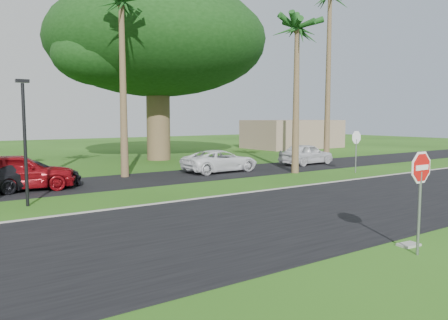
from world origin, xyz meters
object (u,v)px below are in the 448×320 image
stop_sign_far (356,143)px  car_pickup (306,154)px  car_dark (31,175)px  car_minivan (220,161)px  stop_sign_near (420,181)px  car_red (17,172)px

stop_sign_far → car_pickup: 5.08m
car_dark → car_minivan: bearing=-99.1°
stop_sign_far → car_dark: size_ratio=0.58×
stop_sign_far → car_dark: stop_sign_far is taller
stop_sign_near → car_dark: stop_sign_near is taller
car_pickup → stop_sign_far: bearing=166.4°
stop_sign_near → car_pickup: bearing=52.1°
stop_sign_near → car_dark: bearing=109.9°
stop_sign_far → car_pickup: (0.85, 4.89, -1.05)m
stop_sign_near → car_pickup: (12.35, 15.89, -1.05)m
stop_sign_near → car_minivan: stop_sign_near is taller
car_red → car_dark: (0.59, 0.07, -0.18)m
stop_sign_far → car_minivan: size_ratio=0.55×
car_minivan → car_pickup: size_ratio=1.11×
car_dark → stop_sign_far: bearing=-115.6°
stop_sign_far → car_red: stop_sign_far is taller
car_red → car_dark: bearing=-73.4°
car_pickup → car_dark: bearing=87.7°
stop_sign_far → car_minivan: bearing=-36.8°
car_pickup → stop_sign_near: bearing=138.4°
stop_sign_near → car_red: bearing=111.9°
stop_sign_far → car_pickup: stop_sign_far is taller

